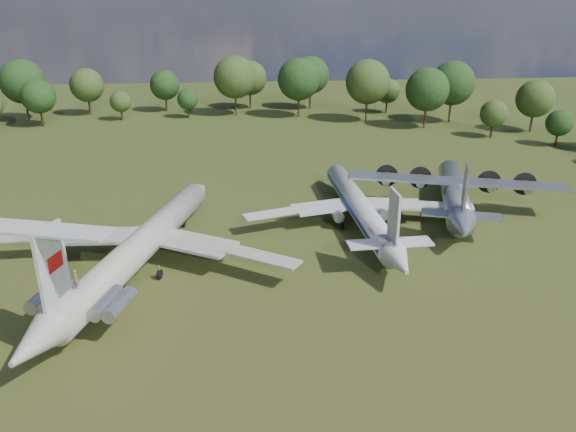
{
  "coord_description": "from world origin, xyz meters",
  "views": [
    {
      "loc": [
        6.15,
        -63.79,
        30.85
      ],
      "look_at": [
        12.28,
        0.85,
        5.0
      ],
      "focal_mm": 35.0,
      "sensor_mm": 36.0,
      "label": 1
    }
  ],
  "objects_px": {
    "tu104_jet": "(359,211)",
    "an12_transport": "(454,197)",
    "person_on_il62": "(76,279)",
    "il62_airliner": "(142,251)"
  },
  "relations": [
    {
      "from": "an12_transport",
      "to": "person_on_il62",
      "type": "xyz_separation_m",
      "value": [
        -47.88,
        -28.28,
        3.55
      ]
    },
    {
      "from": "il62_airliner",
      "to": "an12_transport",
      "type": "distance_m",
      "value": 46.52
    },
    {
      "from": "il62_airliner",
      "to": "an12_transport",
      "type": "relative_size",
      "value": 1.41
    },
    {
      "from": "tu104_jet",
      "to": "il62_airliner",
      "type": "bearing_deg",
      "value": -160.88
    },
    {
      "from": "il62_airliner",
      "to": "an12_transport",
      "type": "height_order",
      "value": "il62_airliner"
    },
    {
      "from": "il62_airliner",
      "to": "an12_transport",
      "type": "bearing_deg",
      "value": 35.36
    },
    {
      "from": "tu104_jet",
      "to": "person_on_il62",
      "type": "distance_m",
      "value": 40.62
    },
    {
      "from": "tu104_jet",
      "to": "an12_transport",
      "type": "height_order",
      "value": "an12_transport"
    },
    {
      "from": "tu104_jet",
      "to": "an12_transport",
      "type": "distance_m",
      "value": 15.97
    },
    {
      "from": "person_on_il62",
      "to": "tu104_jet",
      "type": "bearing_deg",
      "value": -110.7
    }
  ]
}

